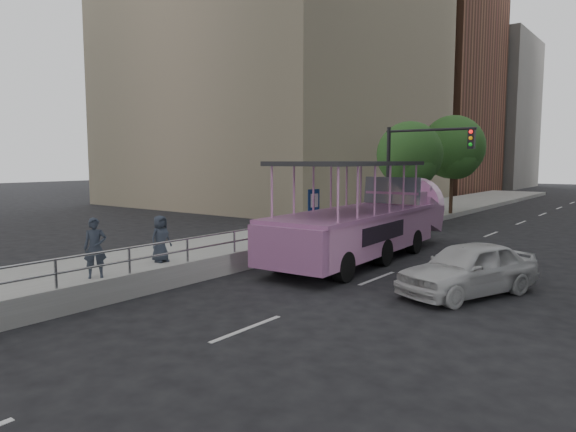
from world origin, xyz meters
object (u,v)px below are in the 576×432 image
(pedestrian_far, at_px, (161,239))
(parking_sign, at_px, (314,214))
(duck_boat, at_px, (369,222))
(traffic_signal, at_px, (412,163))
(pedestrian_near, at_px, (95,248))
(car, at_px, (468,268))
(street_tree_far, at_px, (454,150))
(street_tree_near, at_px, (410,157))

(pedestrian_far, bearing_deg, parking_sign, -27.70)
(duck_boat, xyz_separation_m, traffic_signal, (-0.75, 5.47, 2.17))
(pedestrian_far, relative_size, traffic_signal, 0.30)
(pedestrian_near, height_order, traffic_signal, traffic_signal)
(duck_boat, height_order, car, duck_boat)
(duck_boat, height_order, street_tree_far, street_tree_far)
(duck_boat, bearing_deg, pedestrian_near, -113.29)
(parking_sign, bearing_deg, pedestrian_far, -117.56)
(pedestrian_far, bearing_deg, duck_boat, -33.92)
(street_tree_near, relative_size, street_tree_far, 0.89)
(pedestrian_far, bearing_deg, traffic_signal, -16.59)
(duck_boat, distance_m, traffic_signal, 5.93)
(car, relative_size, parking_sign, 1.66)
(pedestrian_near, height_order, pedestrian_far, pedestrian_near)
(car, distance_m, parking_sign, 6.77)
(traffic_signal, distance_m, street_tree_near, 3.80)
(pedestrian_near, relative_size, street_tree_near, 0.30)
(duck_boat, bearing_deg, street_tree_near, 104.80)
(car, bearing_deg, parking_sign, -175.07)
(street_tree_far, bearing_deg, traffic_signal, -81.57)
(pedestrian_near, height_order, parking_sign, parking_sign)
(duck_boat, bearing_deg, street_tree_far, 98.21)
(traffic_signal, bearing_deg, duck_boat, -82.16)
(parking_sign, relative_size, traffic_signal, 0.49)
(traffic_signal, xyz_separation_m, street_tree_near, (-1.60, 3.43, 0.32))
(pedestrian_far, relative_size, parking_sign, 0.60)
(duck_boat, relative_size, parking_sign, 4.28)
(car, distance_m, traffic_signal, 10.73)
(pedestrian_near, bearing_deg, pedestrian_far, 43.38)
(car, distance_m, pedestrian_near, 10.35)
(pedestrian_far, height_order, traffic_signal, traffic_signal)
(duck_boat, relative_size, street_tree_far, 1.70)
(pedestrian_near, xyz_separation_m, traffic_signal, (3.10, 14.42, 2.34))
(car, xyz_separation_m, traffic_signal, (-5.55, 8.75, 2.78))
(car, bearing_deg, street_tree_far, 133.03)
(parking_sign, bearing_deg, pedestrian_near, -106.34)
(street_tree_near, bearing_deg, duck_boat, -75.20)
(duck_boat, xyz_separation_m, pedestrian_near, (-3.85, -8.95, -0.17))
(pedestrian_near, bearing_deg, street_tree_near, 30.18)
(pedestrian_near, bearing_deg, car, -21.77)
(pedestrian_near, xyz_separation_m, street_tree_far, (1.70, 23.85, 3.15))
(car, height_order, street_tree_near, street_tree_near)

